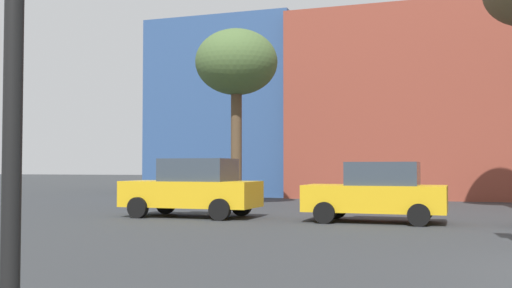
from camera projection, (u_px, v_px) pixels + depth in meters
name	position (u px, v px, depth m)	size (l,w,h in m)	color
parked_car_0	(193.00, 188.00, 18.37)	(4.09, 2.01, 1.77)	gold
parked_car_1	(377.00, 192.00, 16.59)	(3.82, 1.88, 1.65)	gold
bare_tree_2	(236.00, 65.00, 23.84)	(3.25, 3.25, 6.96)	brown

